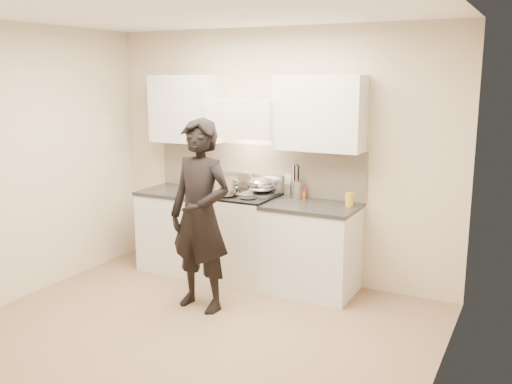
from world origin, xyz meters
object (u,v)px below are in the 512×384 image
at_px(wok, 261,185).
at_px(utensil_crock, 296,188).
at_px(counter_right, 311,248).
at_px(person, 200,216).
at_px(stove, 240,237).

distance_m(wok, utensil_crock, 0.39).
height_order(counter_right, person, person).
relative_size(stove, utensil_crock, 2.69).
relative_size(utensil_crock, person, 0.20).
xyz_separation_m(wok, utensil_crock, (0.39, 0.06, -0.02)).
height_order(utensil_crock, person, person).
distance_m(utensil_crock, person, 1.20).
relative_size(wok, person, 0.22).
distance_m(counter_right, utensil_crock, 0.66).
xyz_separation_m(utensil_crock, person, (-0.52, -1.07, -0.12)).
bearing_deg(person, counter_right, 54.24).
distance_m(stove, wok, 0.61).
distance_m(stove, person, 0.98).
bearing_deg(wok, stove, -143.22).
height_order(stove, utensil_crock, utensil_crock).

